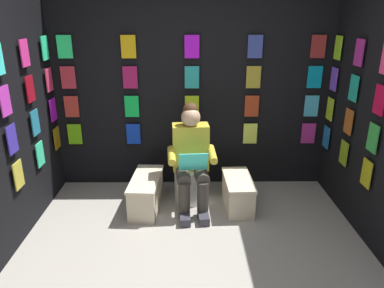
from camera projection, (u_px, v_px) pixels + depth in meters
The scene contains 8 objects.
ground_plane at pixel (194, 287), 2.95m from camera, with size 30.00×30.00×0.00m, color #9E998E.
display_wall_back at pixel (192, 90), 4.41m from camera, with size 3.43×0.14×2.44m.
display_wall_left at pixel (372, 111), 3.47m from camera, with size 0.14×1.95×2.44m.
display_wall_right at pixel (13, 112), 3.43m from camera, with size 0.14×1.95×2.44m.
toilet at pixel (190, 172), 4.28m from camera, with size 0.42×0.57×0.77m.
person_reading at pixel (191, 158), 3.98m from camera, with size 0.55×0.70×1.19m.
comic_longbox_near at pixel (238, 193), 4.10m from camera, with size 0.32×0.66×0.36m.
comic_longbox_far at pixel (146, 193), 4.09m from camera, with size 0.36×0.76×0.38m.
Camera 1 is at (0.05, 2.37, 2.10)m, focal length 33.88 mm.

